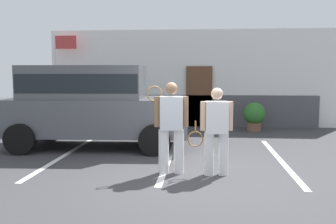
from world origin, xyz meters
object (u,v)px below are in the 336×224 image
at_px(parked_suv, 92,102).
at_px(tennis_player_woman, 216,130).
at_px(flag_pole, 60,63).
at_px(potted_plant_by_porch, 254,115).
at_px(tennis_player_man, 171,126).

xyz_separation_m(parked_suv, tennis_player_woman, (3.04, -2.34, -0.31)).
bearing_deg(flag_pole, potted_plant_by_porch, -4.76).
relative_size(parked_suv, flag_pole, 1.47).
bearing_deg(tennis_player_woman, potted_plant_by_porch, -111.69).
bearing_deg(potted_plant_by_porch, tennis_player_man, -113.09).
relative_size(parked_suv, tennis_player_man, 2.75).
bearing_deg(parked_suv, flag_pole, 118.39).
distance_m(tennis_player_man, tennis_player_woman, 0.83).
relative_size(tennis_player_man, potted_plant_by_porch, 1.84).
height_order(potted_plant_by_porch, flag_pole, flag_pole).
relative_size(tennis_player_man, flag_pole, 0.53).
bearing_deg(parked_suv, tennis_player_man, -49.20).
xyz_separation_m(parked_suv, flag_pole, (-2.16, 3.53, 1.06)).
xyz_separation_m(tennis_player_man, tennis_player_woman, (0.83, -0.05, -0.06)).
bearing_deg(tennis_player_man, potted_plant_by_porch, -118.28).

